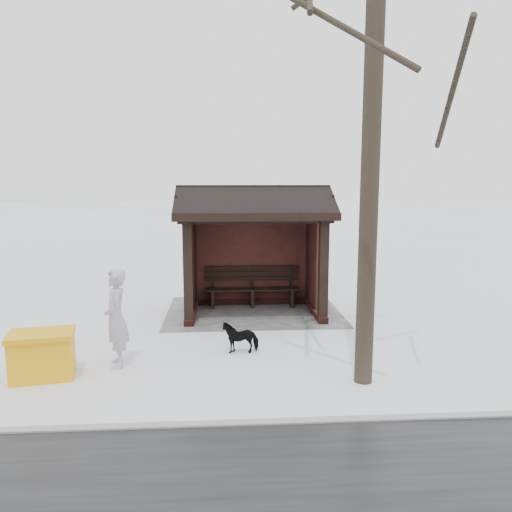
{
  "coord_description": "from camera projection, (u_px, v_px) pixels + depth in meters",
  "views": [
    {
      "loc": [
        0.73,
        11.7,
        3.22
      ],
      "look_at": [
        0.0,
        0.8,
        1.54
      ],
      "focal_mm": 35.0,
      "sensor_mm": 36.0,
      "label": 1
    }
  ],
  "objects": [
    {
      "name": "bus_shelter",
      "position": [
        253.0,
        224.0,
        11.9
      ],
      "size": [
        3.6,
        2.4,
        3.09
      ],
      "color": "#371614",
      "rests_on": "ground"
    },
    {
      "name": "grit_bin",
      "position": [
        42.0,
        355.0,
        8.12
      ],
      "size": [
        1.12,
        0.86,
        0.77
      ],
      "rotation": [
        0.0,
        0.0,
        0.18
      ],
      "color": "#F1A70E",
      "rests_on": "ground"
    },
    {
      "name": "ground",
      "position": [
        254.0,
        314.0,
        12.07
      ],
      "size": [
        120.0,
        120.0,
        0.0
      ],
      "primitive_type": "plane",
      "color": "white",
      "rests_on": "ground"
    },
    {
      "name": "pedestrian",
      "position": [
        116.0,
        318.0,
        8.58
      ],
      "size": [
        0.56,
        0.71,
        1.72
      ],
      "primitive_type": "imported",
      "rotation": [
        0.0,
        0.0,
        1.83
      ],
      "color": "#B2A5C1",
      "rests_on": "ground"
    },
    {
      "name": "kerb",
      "position": [
        280.0,
        423.0,
        6.65
      ],
      "size": [
        120.0,
        0.15,
        0.06
      ],
      "primitive_type": "cube",
      "color": "gray",
      "rests_on": "ground"
    },
    {
      "name": "trampled_patch",
      "position": [
        253.0,
        311.0,
        12.27
      ],
      "size": [
        4.2,
        3.2,
        0.02
      ],
      "primitive_type": "cube",
      "color": "#929398",
      "rests_on": "ground"
    },
    {
      "name": "dog",
      "position": [
        240.0,
        337.0,
        9.38
      ],
      "size": [
        0.68,
        0.32,
        0.57
      ],
      "primitive_type": "imported",
      "rotation": [
        0.0,
        0.0,
        1.59
      ],
      "color": "black",
      "rests_on": "ground"
    }
  ]
}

